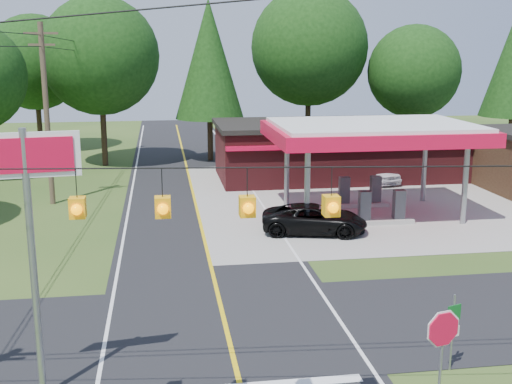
{
  "coord_description": "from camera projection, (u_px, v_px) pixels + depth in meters",
  "views": [
    {
      "loc": [
        -1.85,
        -18.63,
        8.65
      ],
      "look_at": [
        2.0,
        7.0,
        2.8
      ],
      "focal_mm": 45.0,
      "sensor_mm": 36.0,
      "label": 1
    }
  ],
  "objects": [
    {
      "name": "ground",
      "position": [
        226.0,
        329.0,
        20.14
      ],
      "size": [
        120.0,
        120.0,
        0.0
      ],
      "primitive_type": "plane",
      "color": "#2C4A1A",
      "rests_on": "ground"
    },
    {
      "name": "main_highway",
      "position": [
        226.0,
        329.0,
        20.14
      ],
      "size": [
        8.0,
        120.0,
        0.02
      ],
      "primitive_type": "cube",
      "color": "black",
      "rests_on": "ground"
    },
    {
      "name": "cross_road",
      "position": [
        226.0,
        329.0,
        20.14
      ],
      "size": [
        70.0,
        7.0,
        0.02
      ],
      "primitive_type": "cube",
      "color": "black",
      "rests_on": "ground"
    },
    {
      "name": "lane_center_yellow",
      "position": [
        226.0,
        329.0,
        20.14
      ],
      "size": [
        0.15,
        110.0,
        0.0
      ],
      "primitive_type": "cube",
      "color": "yellow",
      "rests_on": "main_highway"
    },
    {
      "name": "gas_canopy",
      "position": [
        373.0,
        135.0,
        33.05
      ],
      "size": [
        10.6,
        7.4,
        4.88
      ],
      "color": "gray",
      "rests_on": "ground"
    },
    {
      "name": "convenience_store",
      "position": [
        338.0,
        149.0,
        43.34
      ],
      "size": [
        16.4,
        7.55,
        3.8
      ],
      "color": "#4F161A",
      "rests_on": "ground"
    },
    {
      "name": "utility_pole_far_left",
      "position": [
        46.0,
        112.0,
        35.2
      ],
      "size": [
        1.8,
        0.3,
        10.0
      ],
      "color": "#473828",
      "rests_on": "ground"
    },
    {
      "name": "utility_pole_north",
      "position": [
        101.0,
        97.0,
        51.91
      ],
      "size": [
        0.3,
        0.3,
        9.5
      ],
      "color": "#473828",
      "rests_on": "ground"
    },
    {
      "name": "overhead_beacons",
      "position": [
        204.0,
        172.0,
        12.84
      ],
      "size": [
        17.04,
        2.04,
        1.03
      ],
      "color": "black",
      "rests_on": "ground"
    },
    {
      "name": "treeline_backdrop",
      "position": [
        199.0,
        66.0,
        41.77
      ],
      "size": [
        70.27,
        51.59,
        13.3
      ],
      "color": "#332316",
      "rests_on": "ground"
    },
    {
      "name": "suv_car",
      "position": [
        314.0,
        219.0,
        30.4
      ],
      "size": [
        5.97,
        5.97,
        1.38
      ],
      "primitive_type": "imported",
      "rotation": [
        0.0,
        0.0,
        1.34
      ],
      "color": "black",
      "rests_on": "ground"
    },
    {
      "name": "sedan_car",
      "position": [
        375.0,
        171.0,
        41.98
      ],
      "size": [
        5.14,
        5.14,
        1.48
      ],
      "primitive_type": "imported",
      "rotation": [
        0.0,
        0.0,
        0.21
      ],
      "color": "white",
      "rests_on": "ground"
    },
    {
      "name": "big_stop_sign",
      "position": [
        28.0,
        202.0,
        15.13
      ],
      "size": [
        2.53,
        0.42,
        6.84
      ],
      "color": "gray",
      "rests_on": "ground"
    },
    {
      "name": "octagonal_stop_sign",
      "position": [
        443.0,
        337.0,
        14.91
      ],
      "size": [
        0.92,
        0.28,
        2.75
      ],
      "color": "gray",
      "rests_on": "ground"
    },
    {
      "name": "route_sign_post",
      "position": [
        453.0,
        326.0,
        17.3
      ],
      "size": [
        0.43,
        0.18,
        2.2
      ],
      "color": "gray",
      "rests_on": "ground"
    }
  ]
}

